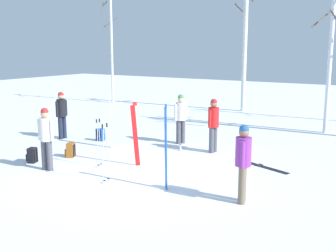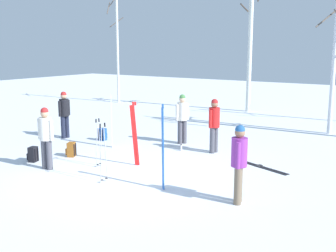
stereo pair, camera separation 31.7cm
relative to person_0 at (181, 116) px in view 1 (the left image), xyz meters
The scene contains 20 objects.
ground_plane 4.23m from the person_0, 77.65° to the right, with size 60.00×60.00×0.00m, color white.
person_0 is the anchor object (origin of this frame).
person_1 5.70m from the person_0, 46.12° to the right, with size 0.34×0.50×1.72m.
person_2 4.90m from the person_0, 107.37° to the right, with size 0.52×0.34×1.72m.
person_3 4.37m from the person_0, 158.32° to the right, with size 0.34×0.52×1.72m.
person_4 1.58m from the person_0, 18.83° to the right, with size 0.34×0.52×1.72m.
ski_pair_planted_0 3.06m from the person_0, 84.17° to the right, with size 0.22×0.16×1.82m.
ski_pair_planted_1 2.42m from the person_0, 133.56° to the right, with size 0.10×0.11×1.79m.
ski_pair_planted_2 4.74m from the person_0, 63.77° to the right, with size 0.16×0.14×2.03m.
ski_pair_lying_0 3.69m from the person_0, 20.26° to the right, with size 1.80×0.81×0.05m.
ski_poles_0 3.73m from the person_0, 97.22° to the right, with size 0.07×0.21×1.36m.
ski_poles_1 4.68m from the person_0, 82.83° to the right, with size 0.07×0.27×1.49m.
backpack_0 5.07m from the person_0, 118.75° to the right, with size 0.33×0.31×0.44m.
backpack_1 2.98m from the person_0, 156.32° to the right, with size 0.27×0.30×0.44m.
backpack_2 3.95m from the person_0, 119.51° to the right, with size 0.34×0.32×0.44m.
water_bottle_0 1.35m from the person_0, 60.12° to the right, with size 0.06×0.06×0.21m.
water_bottle_1 4.54m from the person_0, 137.77° to the right, with size 0.08×0.08×0.24m.
birch_tree_0 11.61m from the person_0, 141.42° to the left, with size 0.75×1.27×6.44m.
birch_tree_1 8.77m from the person_0, 97.18° to the left, with size 1.35×1.36×7.86m.
birch_tree_2 6.34m from the person_0, 49.99° to the left, with size 1.65×1.57×5.86m.
Camera 1 is at (6.31, -8.24, 3.33)m, focal length 44.85 mm.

